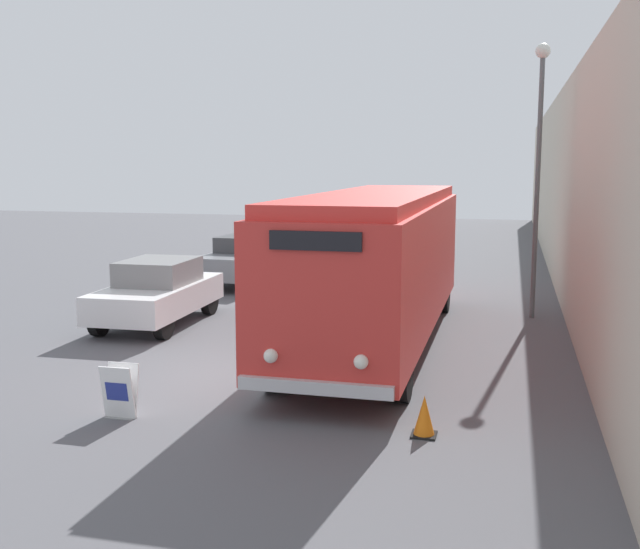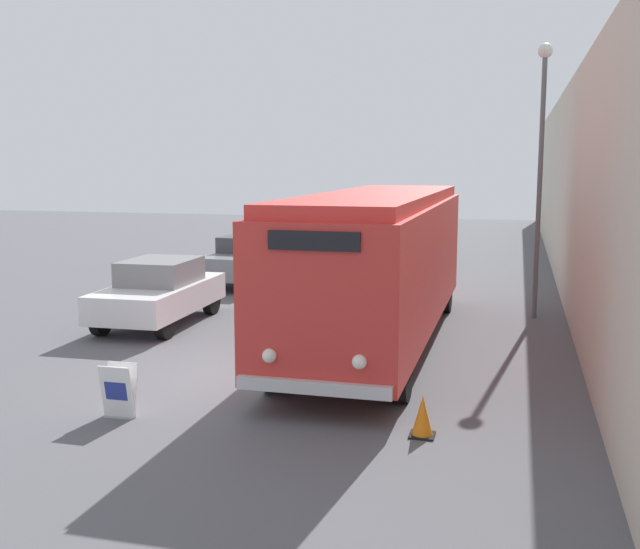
{
  "view_description": "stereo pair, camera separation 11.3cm",
  "coord_description": "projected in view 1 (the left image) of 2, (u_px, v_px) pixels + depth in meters",
  "views": [
    {
      "loc": [
        4.68,
        -12.47,
        3.87
      ],
      "look_at": [
        1.37,
        0.51,
        1.86
      ],
      "focal_mm": 42.0,
      "sensor_mm": 36.0,
      "label": 1
    },
    {
      "loc": [
        4.79,
        -12.44,
        3.87
      ],
      "look_at": [
        1.37,
        0.51,
        1.86
      ],
      "focal_mm": 42.0,
      "sensor_mm": 36.0,
      "label": 2
    }
  ],
  "objects": [
    {
      "name": "parked_car_mid",
      "position": [
        248.0,
        259.0,
        24.05
      ],
      "size": [
        2.1,
        4.55,
        1.54
      ],
      "rotation": [
        0.0,
        0.0,
        -0.04
      ],
      "color": "black",
      "rests_on": "ground_plane"
    },
    {
      "name": "vintage_bus",
      "position": [
        378.0,
        260.0,
        15.9
      ],
      "size": [
        2.5,
        10.58,
        3.25
      ],
      "color": "black",
      "rests_on": "ground_plane"
    },
    {
      "name": "parked_car_far",
      "position": [
        306.0,
        242.0,
        29.37
      ],
      "size": [
        2.23,
        4.24,
        1.48
      ],
      "rotation": [
        0.0,
        0.0,
        0.09
      ],
      "color": "black",
      "rests_on": "ground_plane"
    },
    {
      "name": "sign_board",
      "position": [
        120.0,
        392.0,
        11.41
      ],
      "size": [
        0.52,
        0.32,
        0.83
      ],
      "color": "gray",
      "rests_on": "ground_plane"
    },
    {
      "name": "traffic_cone",
      "position": [
        424.0,
        416.0,
        10.65
      ],
      "size": [
        0.36,
        0.36,
        0.6
      ],
      "color": "black",
      "rests_on": "ground_plane"
    },
    {
      "name": "parked_car_near",
      "position": [
        158.0,
        292.0,
        17.95
      ],
      "size": [
        1.95,
        4.26,
        1.57
      ],
      "rotation": [
        0.0,
        0.0,
        0.03
      ],
      "color": "black",
      "rests_on": "ground_plane"
    },
    {
      "name": "building_wall_right",
      "position": [
        568.0,
        191.0,
        21.27
      ],
      "size": [
        0.3,
        60.0,
        6.14
      ],
      "color": "beige",
      "rests_on": "ground_plane"
    },
    {
      "name": "streetlamp",
      "position": [
        539.0,
        144.0,
        18.22
      ],
      "size": [
        0.36,
        0.36,
        6.69
      ],
      "color": "#595E60",
      "rests_on": "ground_plane"
    },
    {
      "name": "ground_plane",
      "position": [
        241.0,
        376.0,
        13.67
      ],
      "size": [
        80.0,
        80.0,
        0.0
      ],
      "primitive_type": "plane",
      "color": "#56565B"
    }
  ]
}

